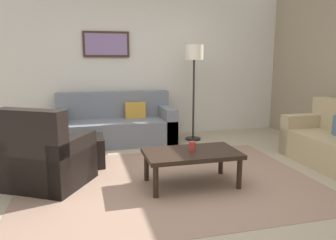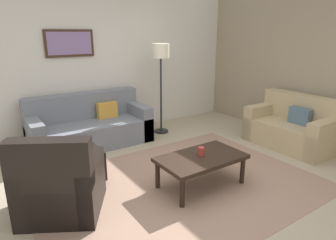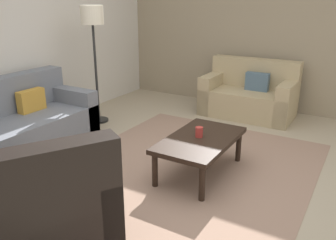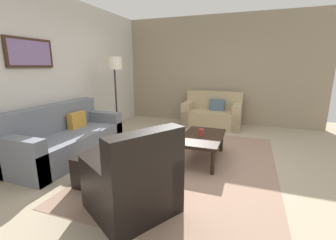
% 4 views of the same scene
% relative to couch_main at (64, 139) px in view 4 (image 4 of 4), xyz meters
% --- Properties ---
extents(ground_plane, '(8.00, 8.00, 0.00)m').
position_rel_couch_main_xyz_m(ground_plane, '(0.42, -2.10, -0.30)').
color(ground_plane, tan).
extents(rear_partition, '(6.00, 0.12, 2.80)m').
position_rel_couch_main_xyz_m(rear_partition, '(0.42, 0.50, 1.10)').
color(rear_partition, silver).
rests_on(rear_partition, ground_plane).
extents(stone_feature_panel, '(0.12, 5.20, 2.80)m').
position_rel_couch_main_xyz_m(stone_feature_panel, '(3.42, -2.10, 1.10)').
color(stone_feature_panel, gray).
rests_on(stone_feature_panel, ground_plane).
extents(area_rug, '(3.52, 2.59, 0.01)m').
position_rel_couch_main_xyz_m(area_rug, '(0.42, -2.10, -0.29)').
color(area_rug, '#967562').
rests_on(area_rug, ground_plane).
extents(couch_main, '(2.01, 0.89, 0.88)m').
position_rel_couch_main_xyz_m(couch_main, '(0.00, 0.00, 0.00)').
color(couch_main, slate).
rests_on(couch_main, ground_plane).
extents(couch_loveseat, '(0.80, 1.42, 0.88)m').
position_rel_couch_main_xyz_m(couch_loveseat, '(2.91, -2.06, 0.01)').
color(couch_loveseat, tan).
rests_on(couch_loveseat, ground_plane).
extents(armchair_leather, '(1.10, 1.10, 0.95)m').
position_rel_couch_main_xyz_m(armchair_leather, '(-0.99, -1.89, 0.01)').
color(armchair_leather, black).
rests_on(armchair_leather, ground_plane).
extents(ottoman, '(0.56, 0.56, 0.40)m').
position_rel_couch_main_xyz_m(ottoman, '(-0.57, -1.18, -0.10)').
color(ottoman, black).
rests_on(ottoman, ground_plane).
extents(coffee_table, '(1.10, 0.64, 0.41)m').
position_rel_couch_main_xyz_m(coffee_table, '(0.66, -2.26, 0.06)').
color(coffee_table, black).
rests_on(coffee_table, ground_plane).
extents(cup, '(0.08, 0.08, 0.11)m').
position_rel_couch_main_xyz_m(cup, '(0.67, -2.23, 0.17)').
color(cup, '#B2332D').
rests_on(cup, coffee_table).
extents(lamp_standing, '(0.32, 0.32, 1.71)m').
position_rel_couch_main_xyz_m(lamp_standing, '(1.39, -0.18, 1.11)').
color(lamp_standing, black).
rests_on(lamp_standing, ground_plane).
extents(framed_artwork, '(0.83, 0.04, 0.46)m').
position_rel_couch_main_xyz_m(framed_artwork, '(-0.09, 0.41, 1.43)').
color(framed_artwork, '#382316').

